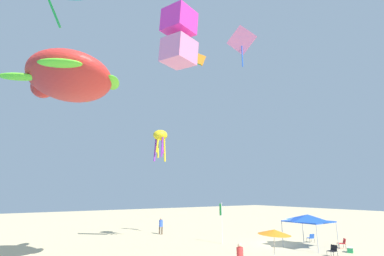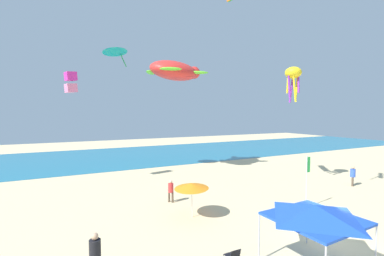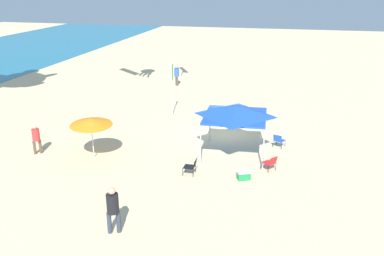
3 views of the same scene
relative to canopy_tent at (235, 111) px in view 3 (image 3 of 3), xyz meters
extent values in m
cube|color=beige|center=(2.73, 0.91, -2.50)|extent=(120.00, 120.00, 0.10)
cylinder|color=#B7B7BC|center=(-1.58, -1.66, -1.38)|extent=(0.07, 0.07, 2.14)
cylinder|color=#B7B7BC|center=(1.72, -1.52, -1.38)|extent=(0.07, 0.07, 2.14)
cylinder|color=#B7B7BC|center=(-1.72, 1.52, -1.38)|extent=(0.07, 0.07, 2.14)
cylinder|color=#B7B7BC|center=(1.58, 1.66, -1.38)|extent=(0.07, 0.07, 2.14)
cube|color=blue|center=(0.00, 0.00, -0.26)|extent=(3.51, 3.39, 0.10)
pyramid|color=blue|center=(0.00, 0.00, 0.06)|extent=(3.44, 3.33, 0.54)
cylinder|color=silver|center=(-2.24, 7.27, -1.34)|extent=(0.16, 0.11, 2.22)
cone|color=orange|center=(-2.29, 7.24, -0.38)|extent=(2.23, 2.22, 0.50)
cylinder|color=black|center=(1.75, -2.72, -2.25)|extent=(0.02, 0.02, 0.40)
cylinder|color=black|center=(1.94, -2.24, -2.25)|extent=(0.02, 0.02, 0.40)
cylinder|color=black|center=(1.26, -2.53, -2.25)|extent=(0.02, 0.02, 0.40)
cylinder|color=black|center=(1.45, -2.05, -2.25)|extent=(0.02, 0.02, 0.40)
cube|color=blue|center=(1.60, -2.38, -2.05)|extent=(0.67, 0.67, 0.03)
cube|color=blue|center=(1.33, -2.28, -1.84)|extent=(0.30, 0.51, 0.41)
cylinder|color=black|center=(-2.74, 2.06, -2.25)|extent=(0.02, 0.02, 0.40)
cylinder|color=black|center=(-3.26, 2.08, -2.25)|extent=(0.02, 0.02, 0.40)
cylinder|color=black|center=(-2.76, 1.54, -2.25)|extent=(0.02, 0.02, 0.40)
cylinder|color=black|center=(-3.28, 1.56, -2.25)|extent=(0.02, 0.02, 0.40)
cube|color=black|center=(-3.01, 1.81, -2.05)|extent=(0.53, 0.53, 0.03)
cube|color=black|center=(-3.02, 1.52, -1.84)|extent=(0.50, 0.14, 0.41)
cylinder|color=black|center=(-1.28, -1.93, -2.25)|extent=(0.02, 0.02, 0.40)
cylinder|color=black|center=(-1.67, -1.59, -2.25)|extent=(0.02, 0.02, 0.40)
cylinder|color=black|center=(-1.62, -2.33, -2.25)|extent=(0.02, 0.02, 0.40)
cylinder|color=black|center=(-2.01, -1.99, -2.25)|extent=(0.02, 0.02, 0.40)
cube|color=red|center=(-1.64, -1.96, -2.05)|extent=(0.73, 0.73, 0.03)
cube|color=red|center=(-1.83, -2.18, -1.84)|extent=(0.46, 0.42, 0.41)
cube|color=#1E8C4C|center=(-2.94, -0.86, -2.27)|extent=(0.61, 0.71, 0.36)
cube|color=white|center=(-2.94, -0.86, -2.07)|extent=(0.63, 0.73, 0.04)
cylinder|color=silver|center=(5.75, 5.14, -0.58)|extent=(0.06, 0.06, 3.73)
cube|color=green|center=(5.93, 5.14, 0.63)|extent=(0.30, 0.02, 1.10)
cylinder|color=brown|center=(-2.30, 10.41, -2.06)|extent=(0.15, 0.15, 0.77)
cylinder|color=brown|center=(-2.49, 10.65, -2.06)|extent=(0.15, 0.15, 0.77)
cylinder|color=red|center=(-2.40, 10.53, -1.34)|extent=(0.40, 0.40, 0.67)
sphere|color=beige|center=(-2.40, 10.53, -0.88)|extent=(0.25, 0.25, 0.25)
cylinder|color=#33384C|center=(-8.56, 3.56, -2.01)|extent=(0.17, 0.17, 0.87)
cylinder|color=#33384C|center=(-8.43, 3.25, -2.01)|extent=(0.17, 0.17, 0.87)
cylinder|color=black|center=(-8.50, 3.41, -1.20)|extent=(0.45, 0.45, 0.76)
sphere|color=tan|center=(-8.50, 3.41, -0.68)|extent=(0.28, 0.28, 0.28)
cylinder|color=brown|center=(14.52, 7.22, -2.03)|extent=(0.16, 0.16, 0.84)
cylinder|color=brown|center=(14.24, 7.06, -2.03)|extent=(0.16, 0.16, 0.84)
cylinder|color=blue|center=(14.38, 7.14, -1.24)|extent=(0.44, 0.44, 0.73)
sphere|color=tan|center=(14.38, 7.14, -0.74)|extent=(0.27, 0.27, 0.27)
camera|label=1|loc=(-15.77, 22.94, 2.22)|focal=26.03mm
camera|label=2|loc=(-9.48, -7.24, 4.16)|focal=24.03mm
camera|label=3|loc=(-20.91, -2.51, 6.60)|focal=38.68mm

